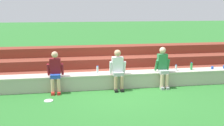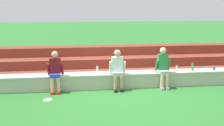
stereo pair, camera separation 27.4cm
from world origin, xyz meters
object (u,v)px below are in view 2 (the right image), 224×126
at_px(person_far_left, 55,70).
at_px(water_bottle_mid_left, 177,68).
at_px(person_left_of_center, 118,69).
at_px(water_bottle_mid_right, 97,70).
at_px(frisbee, 48,100).
at_px(water_bottle_near_left, 193,67).
at_px(plastic_cup_middle, 214,68).
at_px(person_center, 163,66).

bearing_deg(person_far_left, water_bottle_mid_left, 3.18).
relative_size(person_left_of_center, water_bottle_mid_right, 4.99).
bearing_deg(person_far_left, water_bottle_mid_right, 9.44).
bearing_deg(frisbee, water_bottle_near_left, 11.66).
distance_m(person_left_of_center, water_bottle_mid_left, 2.16).
bearing_deg(water_bottle_near_left, frisbee, -168.34).
xyz_separation_m(water_bottle_mid_right, plastic_cup_middle, (4.18, -0.00, -0.08)).
relative_size(person_left_of_center, frisbee, 5.07).
relative_size(person_left_of_center, plastic_cup_middle, 13.33).
distance_m(person_far_left, water_bottle_near_left, 4.76).
height_order(person_far_left, water_bottle_mid_left, person_far_left).
xyz_separation_m(water_bottle_near_left, frisbee, (-4.94, -1.02, -0.63)).
bearing_deg(person_left_of_center, person_far_left, 179.12).
bearing_deg(water_bottle_mid_right, water_bottle_mid_left, 0.07).
distance_m(person_far_left, person_left_of_center, 2.03).
bearing_deg(water_bottle_mid_left, plastic_cup_middle, -0.23).
bearing_deg(frisbee, plastic_cup_middle, 9.96).
distance_m(person_far_left, plastic_cup_middle, 5.57).
distance_m(person_far_left, frisbee, 1.07).
bearing_deg(person_center, person_far_left, -179.99).
bearing_deg(person_left_of_center, water_bottle_mid_right, 158.33).
bearing_deg(plastic_cup_middle, person_left_of_center, -175.83).
xyz_separation_m(person_far_left, water_bottle_mid_right, (1.38, 0.23, -0.08)).
relative_size(person_far_left, person_center, 0.96).
relative_size(person_far_left, frisbee, 5.04).
relative_size(person_far_left, water_bottle_near_left, 4.89).
height_order(water_bottle_mid_left, plastic_cup_middle, water_bottle_mid_left).
xyz_separation_m(person_center, water_bottle_mid_left, (0.57, 0.23, -0.13)).
distance_m(person_left_of_center, water_bottle_near_left, 2.74).
distance_m(person_left_of_center, plastic_cup_middle, 3.54).
bearing_deg(water_bottle_mid_left, frisbee, -166.89).
xyz_separation_m(person_far_left, person_left_of_center, (2.03, -0.03, 0.01)).
bearing_deg(person_left_of_center, plastic_cup_middle, 4.17).
height_order(person_left_of_center, water_bottle_mid_left, person_left_of_center).
relative_size(water_bottle_mid_left, plastic_cup_middle, 2.12).
height_order(person_center, water_bottle_mid_right, person_center).
bearing_deg(frisbee, person_center, 11.70).
bearing_deg(water_bottle_mid_left, person_left_of_center, -173.01).
bearing_deg(person_left_of_center, person_center, 1.16).
bearing_deg(water_bottle_mid_left, person_center, -158.06).
bearing_deg(person_left_of_center, water_bottle_mid_left, 6.99).
xyz_separation_m(person_left_of_center, water_bottle_mid_right, (-0.65, 0.26, -0.09)).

